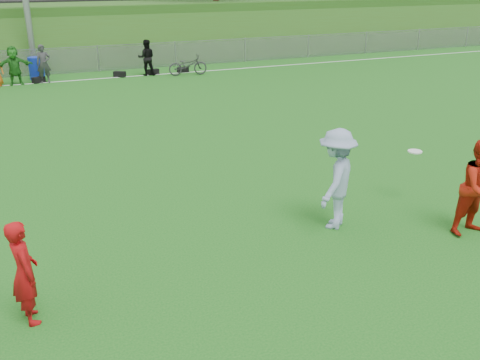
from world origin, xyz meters
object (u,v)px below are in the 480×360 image
frisbee (415,151)px  bicycle (188,65)px  player_red_center (480,188)px  recycling_bin (36,68)px  player_blue (336,179)px  player_red_left (24,272)px

frisbee → bicycle: 16.39m
player_red_center → frisbee: (-0.11, 1.75, 0.20)m
frisbee → recycling_bin: 19.34m
recycling_bin → bicycle: (6.81, -1.73, -0.02)m
player_red_center → player_blue: size_ratio=0.94×
player_blue → frisbee: bearing=149.2°
bicycle → player_blue: bearing=177.4°
frisbee → recycling_bin: frisbee is taller
frisbee → recycling_bin: bearing=110.5°
player_red_center → recycling_bin: size_ratio=1.84×
player_red_center → recycling_bin: bearing=106.4°
player_blue → recycling_bin: player_blue is taller
bicycle → player_red_left: bearing=160.9°
player_red_left → player_red_center: player_red_center is taller
player_blue → bicycle: 16.98m
player_red_center → bicycle: 18.13m
player_red_center → frisbee: bearing=90.7°
frisbee → bicycle: frisbee is taller
player_red_left → frisbee: bearing=-91.2°
player_blue → bicycle: size_ratio=1.08×
bicycle → frisbee: bearing=-174.9°
player_red_left → bicycle: player_red_left is taller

